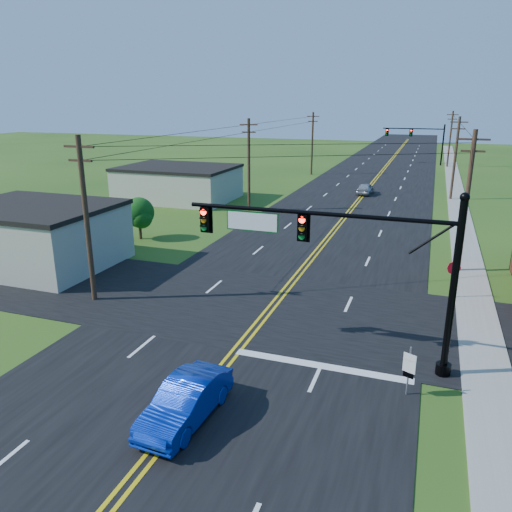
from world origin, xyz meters
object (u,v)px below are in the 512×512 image
at_px(signal_mast_far, 416,137).
at_px(blue_car, 186,402).
at_px(route_sign, 409,368).
at_px(signal_mast_main, 339,252).
at_px(stop_sign, 454,272).

height_order(signal_mast_far, blue_car, signal_mast_far).
height_order(blue_car, route_sign, route_sign).
xyz_separation_m(signal_mast_main, route_sign, (3.16, -2.02, -3.57)).
xyz_separation_m(signal_mast_main, blue_car, (-3.97, -6.16, -4.02)).
distance_m(route_sign, stop_sign, 10.99).
bearing_deg(route_sign, signal_mast_main, 171.87).
relative_size(route_sign, stop_sign, 0.92).
bearing_deg(signal_mast_main, stop_sign, 60.89).
xyz_separation_m(signal_mast_main, signal_mast_far, (0.10, 72.00, -0.20)).
bearing_deg(route_sign, stop_sign, 105.22).
height_order(signal_mast_main, route_sign, signal_mast_main).
bearing_deg(blue_car, signal_mast_main, 60.81).
height_order(signal_mast_main, blue_car, signal_mast_main).
xyz_separation_m(blue_car, route_sign, (7.13, 4.15, 0.45)).
distance_m(signal_mast_far, blue_car, 78.36).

